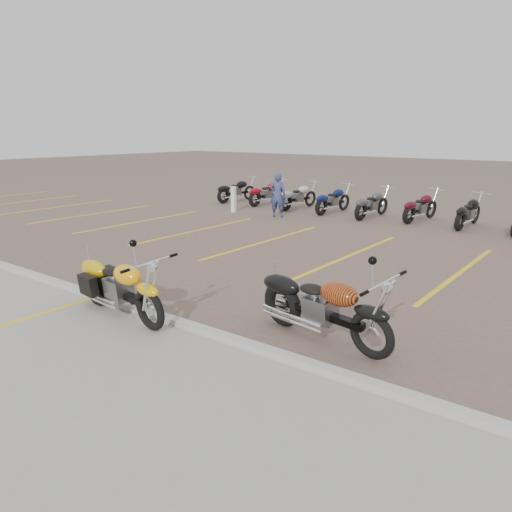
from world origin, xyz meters
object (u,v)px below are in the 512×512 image
(flame_cruiser, at_px, (322,309))
(person_a, at_px, (278,195))
(yellow_cruiser, at_px, (121,289))
(bollard, at_px, (234,199))

(flame_cruiser, distance_m, person_a, 11.12)
(yellow_cruiser, height_order, person_a, person_a)
(person_a, xyz_separation_m, bollard, (-2.03, -0.08, -0.31))
(yellow_cruiser, bearing_deg, flame_cruiser, 28.10)
(flame_cruiser, bearing_deg, person_a, 138.55)
(flame_cruiser, height_order, person_a, person_a)
(flame_cruiser, xyz_separation_m, bollard, (-8.96, 8.61, -0.00))
(flame_cruiser, relative_size, person_a, 1.51)
(bollard, bearing_deg, flame_cruiser, -43.89)
(flame_cruiser, height_order, bollard, bollard)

